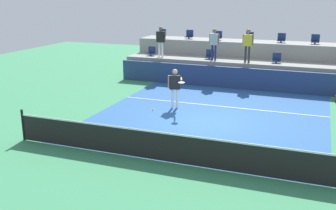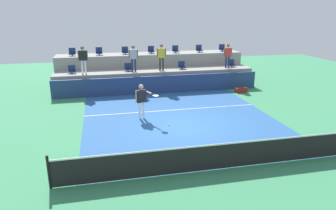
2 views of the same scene
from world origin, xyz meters
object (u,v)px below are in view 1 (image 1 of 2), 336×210
stadium_chair_upper_center (249,37)px  stadium_chair_upper_mid_left (218,36)px  stadium_chair_upper_left (189,35)px  tennis_ball (153,110)px  tennis_player (175,85)px  stadium_chair_lower_right (277,59)px  stadium_chair_lower_left (210,55)px  stadium_chair_upper_far_left (162,34)px  stadium_chair_upper_mid_right (281,39)px  spectator_in_grey (214,41)px  stadium_chair_upper_right (315,40)px  stadium_chair_lower_far_left (151,52)px  spectator_in_white (161,39)px  spectator_leaning_on_rail (248,42)px

stadium_chair_upper_center → stadium_chair_upper_mid_left: bearing=180.0°
stadium_chair_upper_left → tennis_ball: stadium_chair_upper_left is taller
stadium_chair_upper_left → tennis_player: stadium_chair_upper_left is taller
stadium_chair_lower_right → stadium_chair_lower_left: bearing=180.0°
stadium_chair_upper_far_left → stadium_chair_upper_mid_right: (7.13, 0.00, 0.00)m
stadium_chair_upper_mid_right → tennis_ball: (-3.02, -11.22, -1.34)m
spectator_in_grey → tennis_ball: size_ratio=24.91×
stadium_chair_upper_center → stadium_chair_upper_right: same height
stadium_chair_upper_far_left → stadium_chair_upper_right: bearing=0.0°
stadium_chair_lower_right → stadium_chair_upper_left: stadium_chair_upper_left is taller
stadium_chair_lower_left → stadium_chair_upper_mid_right: bearing=26.6°
stadium_chair_lower_left → stadium_chair_upper_mid_left: (-0.00, 1.80, 0.85)m
stadium_chair_upper_mid_right → tennis_player: bearing=-114.8°
stadium_chair_lower_right → stadium_chair_upper_far_left: bearing=165.8°
stadium_chair_lower_left → stadium_chair_upper_far_left: (-3.53, 1.80, 0.85)m
stadium_chair_lower_far_left → tennis_ball: (4.07, -9.42, -0.49)m
stadium_chair_upper_left → tennis_player: bearing=-76.4°
stadium_chair_upper_mid_right → stadium_chair_lower_far_left: bearing=-165.8°
stadium_chair_lower_left → stadium_chair_upper_far_left: 4.05m
stadium_chair_lower_far_left → spectator_in_white: spectator_in_white is taller
stadium_chair_upper_left → tennis_player: size_ratio=0.31×
stadium_chair_lower_far_left → tennis_ball: size_ratio=7.65×
spectator_in_grey → tennis_ball: bearing=-88.4°
tennis_ball → stadium_chair_upper_left: bearing=101.8°
stadium_chair_lower_right → stadium_chair_upper_center: size_ratio=1.00×
tennis_player → stadium_chair_lower_left: bearing=90.8°
spectator_in_white → tennis_ball: spectator_in_white is taller
stadium_chair_lower_far_left → tennis_player: stadium_chair_lower_far_left is taller
stadium_chair_lower_right → stadium_chair_upper_left: (-5.36, 1.80, 0.85)m
stadium_chair_upper_left → spectator_leaning_on_rail: bearing=-29.3°
stadium_chair_upper_center → spectator_leaning_on_rail: (0.30, -2.18, -0.01)m
stadium_chair_lower_left → spectator_leaning_on_rail: 2.32m
stadium_chair_upper_far_left → stadium_chair_upper_left: 1.76m
stadium_chair_upper_far_left → stadium_chair_lower_far_left: bearing=-88.9°
stadium_chair_upper_left → spectator_in_white: spectator_in_white is taller
stadium_chair_upper_far_left → tennis_player: bearing=-64.7°
stadium_chair_lower_left → tennis_player: 5.84m
stadium_chair_lower_right → tennis_player: (-3.52, -5.82, -0.42)m
stadium_chair_upper_right → tennis_player: stadium_chair_upper_right is taller
stadium_chair_upper_mid_right → tennis_player: stadium_chair_upper_mid_right is taller
tennis_player → spectator_leaning_on_rail: bearing=69.3°
stadium_chair_lower_left → stadium_chair_upper_left: 2.66m
stadium_chair_upper_center → stadium_chair_upper_left: bearing=180.0°
stadium_chair_lower_far_left → stadium_chair_lower_right: bearing=0.0°
spectator_leaning_on_rail → spectator_in_grey: bearing=180.0°
stadium_chair_upper_mid_left → stadium_chair_upper_center: same height
stadium_chair_upper_mid_left → tennis_player: 7.73m
stadium_chair_lower_far_left → stadium_chair_upper_left: bearing=46.2°
stadium_chair_lower_right → spectator_leaning_on_rail: (-1.47, -0.38, 0.84)m
stadium_chair_upper_mid_right → tennis_ball: 11.69m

